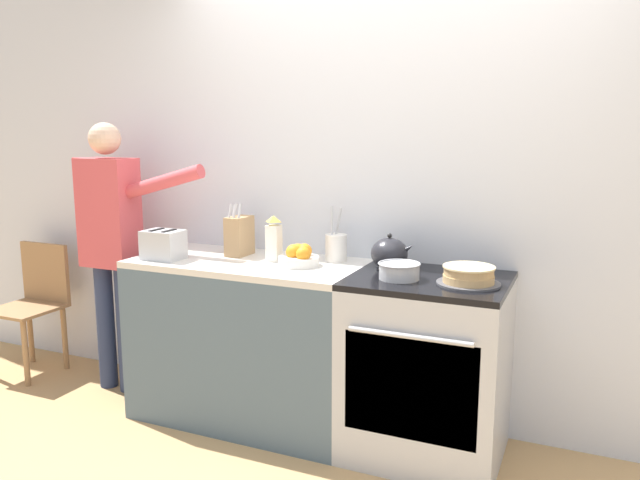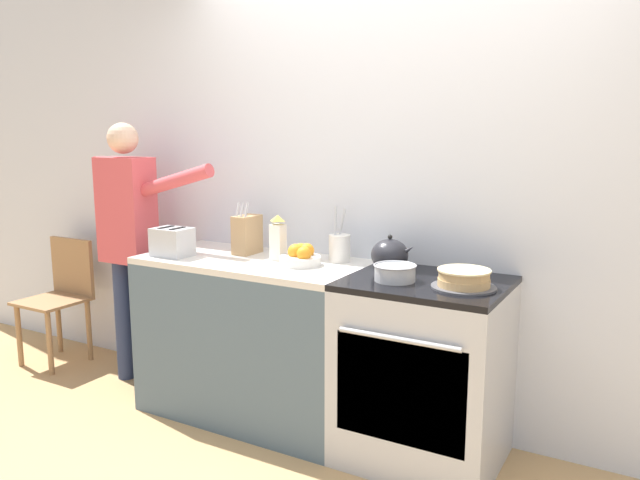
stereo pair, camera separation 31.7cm
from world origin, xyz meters
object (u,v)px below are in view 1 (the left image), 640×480
at_px(person_baker, 111,234).
at_px(dining_chair, 35,299).
at_px(knife_block, 239,236).
at_px(toaster, 163,245).
at_px(fruit_bowl, 299,256).
at_px(mixing_bowl, 399,271).
at_px(layer_cake, 469,276).
at_px(tea_kettle, 390,254).
at_px(milk_carton, 274,240).
at_px(stove_range, 426,367).
at_px(utensil_crock, 336,247).

height_order(person_baker, dining_chair, person_baker).
height_order(knife_block, dining_chair, knife_block).
bearing_deg(toaster, fruit_bowl, 12.06).
bearing_deg(fruit_bowl, toaster, -167.94).
bearing_deg(mixing_bowl, layer_cake, 4.44).
relative_size(mixing_bowl, person_baker, 0.12).
bearing_deg(knife_block, tea_kettle, -0.05).
bearing_deg(toaster, milk_carton, 18.89).
bearing_deg(stove_range, tea_kettle, 154.61).
height_order(fruit_bowl, milk_carton, milk_carton).
distance_m(stove_range, fruit_bowl, 0.86).
relative_size(mixing_bowl, utensil_crock, 0.68).
bearing_deg(mixing_bowl, person_baker, 177.26).
height_order(knife_block, toaster, knife_block).
height_order(layer_cake, utensil_crock, utensil_crock).
relative_size(knife_block, fruit_bowl, 1.39).
distance_m(mixing_bowl, knife_block, 1.02).
xyz_separation_m(stove_range, toaster, (-1.45, -0.16, 0.53)).
height_order(stove_range, mixing_bowl, mixing_bowl).
relative_size(mixing_bowl, knife_block, 0.68).
height_order(mixing_bowl, dining_chair, mixing_bowl).
height_order(tea_kettle, dining_chair, tea_kettle).
bearing_deg(mixing_bowl, stove_range, 32.69).
relative_size(mixing_bowl, dining_chair, 0.24).
xyz_separation_m(stove_range, fruit_bowl, (-0.70, 0.01, 0.50)).
distance_m(stove_range, dining_chair, 2.68).
distance_m(utensil_crock, milk_carton, 0.34).
relative_size(tea_kettle, utensil_crock, 0.77).
xyz_separation_m(mixing_bowl, fruit_bowl, (-0.57, 0.09, 0.01)).
bearing_deg(milk_carton, person_baker, -178.03).
distance_m(tea_kettle, dining_chair, 2.50).
xyz_separation_m(utensil_crock, person_baker, (-1.40, -0.17, 0.01)).
distance_m(tea_kettle, toaster, 1.24).
bearing_deg(stove_range, milk_carton, 177.09).
relative_size(mixing_bowl, toaster, 0.91).
relative_size(tea_kettle, milk_carton, 0.92).
relative_size(knife_block, milk_carton, 1.21).
xyz_separation_m(tea_kettle, utensil_crock, (-0.32, 0.07, -0.00)).
bearing_deg(knife_block, person_baker, -172.78).
distance_m(tea_kettle, utensil_crock, 0.33).
distance_m(knife_block, utensil_crock, 0.57).
distance_m(stove_range, knife_block, 1.27).
distance_m(utensil_crock, fruit_bowl, 0.23).
height_order(knife_block, fruit_bowl, knife_block).
distance_m(mixing_bowl, person_baker, 1.84).
bearing_deg(dining_chair, milk_carton, -11.31).
xyz_separation_m(mixing_bowl, dining_chair, (-2.55, 0.12, -0.45)).
bearing_deg(milk_carton, tea_kettle, 6.09).
relative_size(knife_block, utensil_crock, 1.00).
xyz_separation_m(fruit_bowl, person_baker, (-1.26, 0.00, 0.03)).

